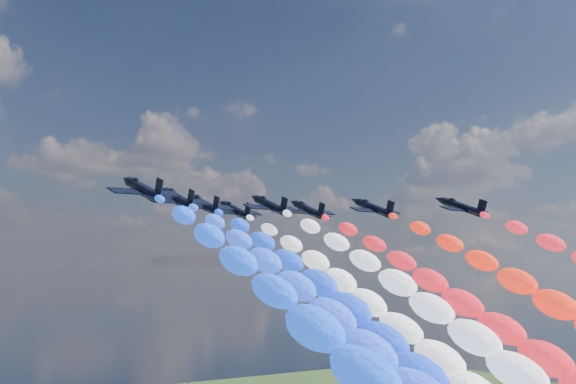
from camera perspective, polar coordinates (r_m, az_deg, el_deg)
jet_0 at (r=105.07m, az=-10.58°, el=0.22°), size 10.11×13.51×6.64m
jet_1 at (r=119.95m, az=-8.09°, el=-0.46°), size 9.86×13.33×6.64m
jet_2 at (r=131.42m, az=-6.21°, el=-0.88°), size 9.95×13.39×6.64m
trail_2 at (r=92.16m, az=8.42°, el=-13.41°), size 6.01×92.64×48.64m
jet_3 at (r=133.14m, az=-1.34°, el=-0.96°), size 10.03×13.45×6.64m
trail_3 at (r=96.73m, az=14.89°, el=-12.90°), size 6.01×92.64×48.64m
jet_4 at (r=146.48m, az=-3.88°, el=-1.33°), size 9.68×13.20×6.64m
trail_4 at (r=108.02m, az=9.50°, el=-12.16°), size 6.01×92.64×48.64m
jet_5 at (r=144.99m, az=1.49°, el=-1.30°), size 10.41×13.72×6.64m
trail_5 at (r=109.90m, az=16.81°, el=-11.89°), size 6.01×92.64×48.64m
jet_6 at (r=141.33m, az=6.29°, el=-1.17°), size 9.73×13.23×6.64m
jet_7 at (r=141.31m, az=12.62°, el=-1.08°), size 10.00×13.43×6.64m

